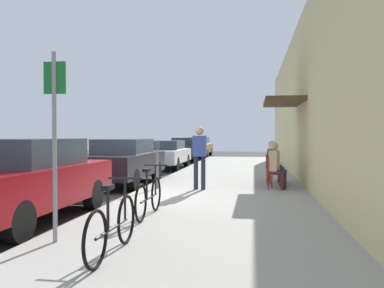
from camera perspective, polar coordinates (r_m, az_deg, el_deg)
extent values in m
plane|color=#2D2D30|center=(10.04, -9.23, -7.86)|extent=(60.00, 60.00, 0.00)
cube|color=#9E9B93|center=(11.55, 4.68, -6.35)|extent=(4.50, 32.00, 0.12)
cube|color=beige|center=(11.57, 16.72, 6.40)|extent=(0.30, 32.00, 5.27)
cube|color=#4C381E|center=(12.37, 12.93, 5.91)|extent=(1.10, 2.80, 0.12)
cube|color=maroon|center=(7.91, -23.26, -5.50)|extent=(1.80, 4.40, 0.70)
cube|color=#333D47|center=(7.99, -22.73, -1.11)|extent=(1.48, 2.11, 0.51)
cylinder|color=black|center=(8.80, -14.04, -7.06)|extent=(0.22, 0.64, 0.64)
cylinder|color=black|center=(9.52, -22.91, -6.48)|extent=(0.22, 0.64, 0.64)
cylinder|color=black|center=(6.41, -23.75, -10.22)|extent=(0.22, 0.64, 0.64)
cube|color=black|center=(12.95, -10.01, -2.87)|extent=(1.80, 4.40, 0.68)
cube|color=#333D47|center=(13.06, -9.81, -0.31)|extent=(1.48, 2.11, 0.46)
cylinder|color=black|center=(14.06, -5.13, -3.93)|extent=(0.22, 0.64, 0.64)
cylinder|color=black|center=(14.52, -11.22, -3.79)|extent=(0.22, 0.64, 0.64)
cylinder|color=black|center=(11.44, -8.47, -5.12)|extent=(0.22, 0.64, 0.64)
cylinder|color=black|center=(12.01, -15.72, -4.85)|extent=(0.22, 0.64, 0.64)
cube|color=silver|center=(18.97, -3.87, -1.70)|extent=(1.80, 4.40, 0.59)
cube|color=#333D47|center=(19.10, -3.77, -0.14)|extent=(1.48, 2.11, 0.43)
cylinder|color=black|center=(20.17, -0.81, -2.37)|extent=(0.22, 0.64, 0.64)
cylinder|color=black|center=(20.49, -5.18, -2.32)|extent=(0.22, 0.64, 0.64)
cylinder|color=black|center=(17.49, -2.32, -2.92)|extent=(0.22, 0.64, 0.64)
cylinder|color=black|center=(17.87, -7.32, -2.84)|extent=(0.22, 0.64, 0.64)
cube|color=black|center=(24.67, -0.87, -0.95)|extent=(1.80, 4.40, 0.66)
cube|color=#333D47|center=(24.81, -0.82, 0.36)|extent=(1.48, 2.11, 0.47)
cylinder|color=black|center=(25.92, 1.37, -1.57)|extent=(0.22, 0.64, 0.64)
cylinder|color=black|center=(26.17, -2.08, -1.55)|extent=(0.22, 0.64, 0.64)
cylinder|color=black|center=(23.22, 0.48, -1.90)|extent=(0.22, 0.64, 0.64)
cylinder|color=black|center=(23.50, -3.34, -1.86)|extent=(0.22, 0.64, 0.64)
cube|color=#A58433|center=(30.07, 0.90, -0.59)|extent=(1.80, 4.40, 0.63)
cube|color=#333D47|center=(30.20, 0.94, 0.49)|extent=(1.48, 2.11, 0.50)
cylinder|color=black|center=(31.33, 2.68, -1.09)|extent=(0.22, 0.64, 0.64)
cylinder|color=black|center=(31.54, -0.18, -1.08)|extent=(0.22, 0.64, 0.64)
cylinder|color=black|center=(28.62, 2.08, -1.31)|extent=(0.22, 0.64, 0.64)
cylinder|color=black|center=(28.86, -1.04, -1.29)|extent=(0.22, 0.64, 0.64)
cylinder|color=slate|center=(11.01, -5.01, -3.53)|extent=(0.07, 0.07, 1.10)
cube|color=#383D42|center=(10.98, -5.01, -0.09)|extent=(0.12, 0.10, 0.22)
cylinder|color=gray|center=(5.72, -19.17, -0.45)|extent=(0.06, 0.06, 2.60)
cube|color=#19722D|center=(5.79, -19.14, 8.99)|extent=(0.32, 0.02, 0.44)
torus|color=black|center=(5.50, -9.44, -10.65)|extent=(0.04, 0.66, 0.66)
torus|color=black|center=(4.54, -13.73, -13.21)|extent=(0.04, 0.66, 0.66)
cylinder|color=black|center=(5.02, -11.37, -11.82)|extent=(0.04, 1.05, 0.04)
cylinder|color=black|center=(4.83, -12.01, -9.30)|extent=(0.04, 0.04, 0.50)
cube|color=black|center=(4.79, -12.02, -6.13)|extent=(0.10, 0.20, 0.06)
cylinder|color=black|center=(5.41, -9.62, -7.85)|extent=(0.03, 0.03, 0.56)
cylinder|color=black|center=(5.37, -9.63, -4.89)|extent=(0.46, 0.03, 0.03)
torus|color=black|center=(7.77, -5.19, -7.15)|extent=(0.04, 0.66, 0.66)
torus|color=black|center=(6.77, -7.38, -8.41)|extent=(0.04, 0.66, 0.66)
cylinder|color=black|center=(7.26, -6.21, -7.74)|extent=(0.04, 1.05, 0.04)
cylinder|color=black|center=(7.09, -6.53, -5.92)|extent=(0.04, 0.04, 0.50)
cube|color=black|center=(7.06, -6.54, -3.75)|extent=(0.10, 0.20, 0.06)
cylinder|color=black|center=(7.68, -5.29, -5.14)|extent=(0.03, 0.03, 0.56)
cylinder|color=black|center=(7.66, -5.29, -3.06)|extent=(0.46, 0.03, 0.03)
cylinder|color=maroon|center=(11.21, 13.31, -5.14)|extent=(0.04, 0.04, 0.45)
cylinder|color=maroon|center=(10.84, 12.89, -5.36)|extent=(0.04, 0.04, 0.45)
cylinder|color=maroon|center=(11.29, 11.42, -5.09)|extent=(0.04, 0.04, 0.45)
cylinder|color=maroon|center=(10.92, 10.94, -5.30)|extent=(0.04, 0.04, 0.45)
cube|color=maroon|center=(11.04, 12.14, -3.98)|extent=(0.55, 0.55, 0.03)
cube|color=maroon|center=(11.07, 11.12, -2.90)|extent=(0.15, 0.43, 0.40)
cylinder|color=#232838|center=(11.12, 13.16, -5.14)|extent=(0.11, 0.11, 0.47)
cylinder|color=#232838|center=(11.12, 12.51, -3.92)|extent=(0.38, 0.24, 0.14)
cylinder|color=#232838|center=(10.93, 12.94, -5.25)|extent=(0.11, 0.11, 0.47)
cylinder|color=#232838|center=(10.93, 12.28, -4.01)|extent=(0.38, 0.24, 0.14)
cube|color=#CCB28C|center=(11.03, 11.75, -2.40)|extent=(0.31, 0.41, 0.56)
sphere|color=tan|center=(11.02, 11.76, -0.27)|extent=(0.22, 0.22, 0.22)
cylinder|color=maroon|center=(12.02, 12.96, -4.72)|extent=(0.04, 0.04, 0.45)
cylinder|color=maroon|center=(11.64, 12.70, -4.90)|extent=(0.04, 0.04, 0.45)
cylinder|color=maroon|center=(12.07, 11.17, -4.68)|extent=(0.04, 0.04, 0.45)
cylinder|color=maroon|center=(11.70, 10.85, -4.86)|extent=(0.04, 0.04, 0.45)
cube|color=maroon|center=(11.83, 11.93, -3.63)|extent=(0.52, 0.52, 0.03)
cube|color=maroon|center=(11.85, 10.95, -2.63)|extent=(0.12, 0.44, 0.40)
cylinder|color=#232838|center=(11.93, 12.85, -4.71)|extent=(0.11, 0.11, 0.47)
cylinder|color=#232838|center=(11.92, 12.24, -3.57)|extent=(0.38, 0.21, 0.14)
cylinder|color=#232838|center=(11.73, 12.72, -4.81)|extent=(0.11, 0.11, 0.47)
cylinder|color=#232838|center=(11.73, 12.09, -3.65)|extent=(0.38, 0.21, 0.14)
cube|color=#267233|center=(11.83, 11.55, -2.15)|extent=(0.29, 0.40, 0.56)
sphere|color=tan|center=(11.81, 11.56, -0.17)|extent=(0.22, 0.22, 0.22)
cylinder|color=maroon|center=(12.87, 12.68, -4.32)|extent=(0.04, 0.04, 0.45)
cylinder|color=maroon|center=(12.49, 12.46, -4.49)|extent=(0.04, 0.04, 0.45)
cylinder|color=maroon|center=(12.92, 11.01, -4.29)|extent=(0.04, 0.04, 0.45)
cylinder|color=maroon|center=(12.55, 10.73, -4.45)|extent=(0.04, 0.04, 0.45)
cube|color=maroon|center=(12.69, 11.72, -3.31)|extent=(0.52, 0.52, 0.03)
cube|color=maroon|center=(12.70, 10.81, -2.37)|extent=(0.12, 0.44, 0.40)
cylinder|color=#232838|center=(12.78, 12.59, -4.31)|extent=(0.11, 0.11, 0.47)
cylinder|color=#232838|center=(12.78, 12.01, -3.26)|extent=(0.38, 0.21, 0.14)
cylinder|color=#232838|center=(12.58, 12.47, -4.40)|extent=(0.11, 0.11, 0.47)
cylinder|color=#232838|center=(12.58, 11.88, -3.32)|extent=(0.38, 0.21, 0.14)
cube|color=#595960|center=(12.68, 11.37, -1.93)|extent=(0.29, 0.40, 0.56)
sphere|color=tan|center=(12.66, 11.38, -0.08)|extent=(0.22, 0.22, 0.22)
cylinder|color=#232838|center=(10.76, 0.57, -4.17)|extent=(0.12, 0.12, 0.90)
cylinder|color=#232838|center=(10.73, 1.62, -4.19)|extent=(0.12, 0.12, 0.90)
cube|color=#334C99|center=(10.70, 1.10, -0.28)|extent=(0.36, 0.22, 0.56)
sphere|color=tan|center=(10.70, 1.10, 1.91)|extent=(0.22, 0.22, 0.22)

